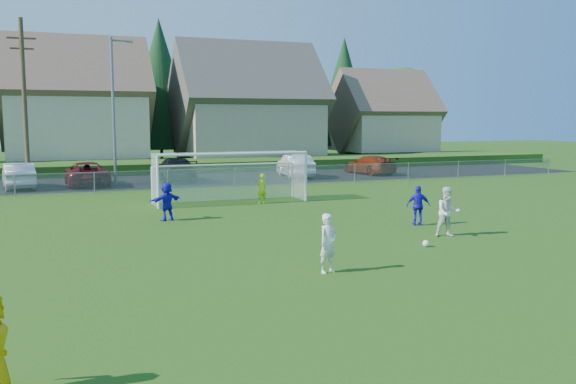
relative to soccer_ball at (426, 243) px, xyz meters
name	(u,v)px	position (x,y,z in m)	size (l,w,h in m)	color
ground	(403,283)	(-3.01, -3.50, -0.11)	(160.00, 160.00, 0.00)	#193D0C
asphalt_lot	(183,180)	(-3.01, 24.00, -0.10)	(60.00, 60.00, 0.00)	black
grass_embankment	(164,166)	(-3.01, 31.50, 0.29)	(70.00, 6.00, 0.80)	#1E420F
soccer_ball	(426,243)	(0.00, 0.00, 0.00)	(0.22, 0.22, 0.22)	white
player_white_a	(328,243)	(-4.32, -1.85, 0.68)	(0.58, 0.38, 1.59)	white
player_white_b	(448,212)	(1.67, 1.21, 0.76)	(0.85, 0.66, 1.74)	white
player_blue_a	(418,206)	(1.98, 3.51, 0.66)	(0.90, 0.38, 1.54)	#1A14C1
player_blue_b	(167,201)	(-6.85, 8.16, 0.66)	(1.44, 0.46, 1.55)	#1A14C1
goalkeeper	(262,188)	(-1.69, 11.48, 0.62)	(0.53, 0.35, 1.46)	#D3EE1C
car_b	(19,176)	(-13.01, 22.74, 0.65)	(1.60, 4.60, 1.51)	silver
car_c	(87,174)	(-9.19, 23.02, 0.62)	(2.41, 5.23, 1.45)	#570913
car_d	(175,170)	(-3.60, 23.65, 0.66)	(2.15, 5.29, 1.54)	black
car_f	(295,166)	(4.81, 23.35, 0.68)	(1.68, 4.81, 1.59)	silver
car_g	(370,165)	(10.89, 23.66, 0.58)	(1.93, 4.76, 1.38)	maroon
soccer_goal	(229,169)	(-3.01, 12.55, 1.52)	(7.42, 1.90, 2.50)	white
chainlink_fence	(202,178)	(-3.01, 18.50, 0.52)	(52.06, 0.06, 1.20)	gray
streetlight	(114,106)	(-7.46, 22.50, 4.73)	(1.38, 0.18, 9.00)	slate
utility_pole	(25,101)	(-12.51, 23.50, 5.04)	(1.60, 0.26, 10.00)	#473321
houses_row	(170,82)	(-1.04, 38.97, 7.22)	(53.90, 11.45, 13.27)	tan
tree_row	(149,90)	(-1.97, 45.24, 6.80)	(65.98, 12.36, 13.80)	#382616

